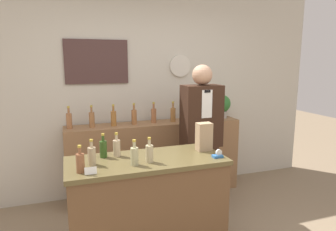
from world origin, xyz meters
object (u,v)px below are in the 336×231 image
Objects in this scene: paper_bag at (204,137)px; potted_plant at (222,105)px; shopkeeper at (201,140)px; tape_dispenser at (218,155)px.

potted_plant is at bearing 54.65° from paper_bag.
shopkeeper reaches higher than tape_dispenser.
paper_bag is at bearing 95.83° from tape_dispenser.
potted_plant is (0.61, 0.63, 0.30)m from shopkeeper.
potted_plant is 1.47m from paper_bag.
paper_bag reaches higher than tape_dispenser.
shopkeeper reaches higher than paper_bag.
potted_plant is at bearing 45.87° from shopkeeper.
potted_plant is at bearing 60.08° from tape_dispenser.
shopkeeper is 0.65m from paper_bag.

